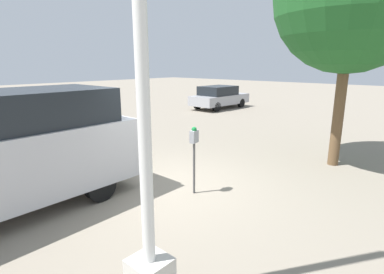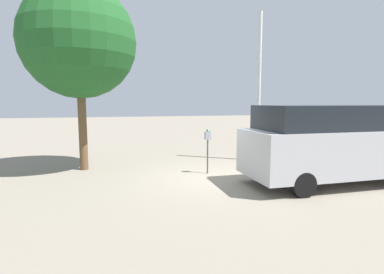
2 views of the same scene
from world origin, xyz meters
TOP-DOWN VIEW (x-y plane):
  - ground_plane at (0.00, 0.00)m, footprint 80.00×80.00m
  - parking_meter_near at (-0.06, 0.56)m, footprint 0.22×0.14m
  - lamp_post at (2.57, 2.18)m, footprint 0.44×0.44m
  - car_distant at (-10.71, -6.63)m, footprint 4.10×1.84m

SIDE VIEW (x-z plane):
  - ground_plane at x=0.00m, z-range 0.00..0.00m
  - car_distant at x=-10.71m, z-range 0.03..1.43m
  - parking_meter_near at x=-0.06m, z-range 0.35..1.82m
  - lamp_post at x=2.57m, z-range -1.19..4.65m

